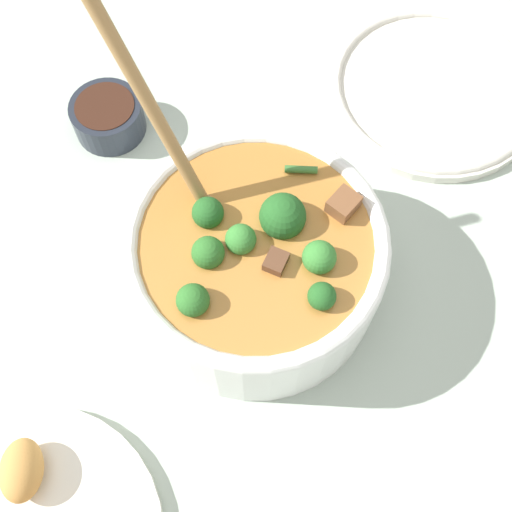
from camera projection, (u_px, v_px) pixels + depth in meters
The scene contains 4 objects.
ground_plane at pixel (256, 284), 0.66m from camera, with size 4.00×4.00×0.00m, color #ADBCAD.
stew_bowl at pixel (256, 259), 0.61m from camera, with size 0.24×0.24×0.29m.
condiment_bowl at pixel (108, 116), 0.73m from camera, with size 0.08×0.08×0.04m.
empty_plate at pixel (433, 89), 0.76m from camera, with size 0.25×0.25×0.02m.
Camera 1 is at (-0.25, 0.03, 0.62)m, focal length 45.00 mm.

